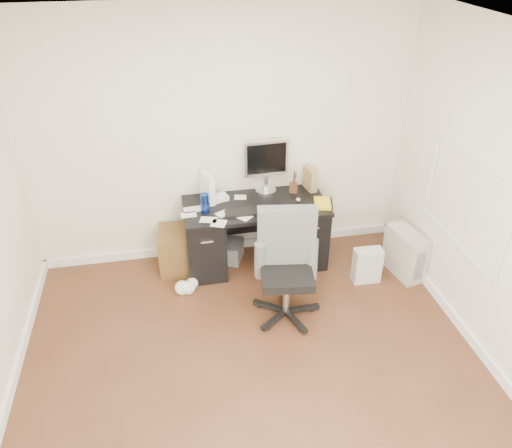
{
  "coord_description": "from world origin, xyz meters",
  "views": [
    {
      "loc": [
        -0.55,
        -2.8,
        3.32
      ],
      "look_at": [
        0.22,
        1.2,
        0.79
      ],
      "focal_mm": 35.0,
      "sensor_mm": 36.0,
      "label": 1
    }
  ],
  "objects_px": {
    "lcd_monitor": "(266,166)",
    "desk": "(255,232)",
    "office_chair": "(287,269)",
    "pc_tower": "(405,253)",
    "keyboard": "(245,212)",
    "wicker_basket": "(181,250)"
  },
  "relations": [
    {
      "from": "desk",
      "to": "wicker_basket",
      "type": "height_order",
      "value": "desk"
    },
    {
      "from": "pc_tower",
      "to": "wicker_basket",
      "type": "xyz_separation_m",
      "value": [
        -2.34,
        0.54,
        -0.02
      ]
    },
    {
      "from": "pc_tower",
      "to": "wicker_basket",
      "type": "relative_size",
      "value": 1.1
    },
    {
      "from": "lcd_monitor",
      "to": "pc_tower",
      "type": "relative_size",
      "value": 1.2
    },
    {
      "from": "lcd_monitor",
      "to": "pc_tower",
      "type": "bearing_deg",
      "value": -30.88
    },
    {
      "from": "lcd_monitor",
      "to": "office_chair",
      "type": "distance_m",
      "value": 1.26
    },
    {
      "from": "office_chair",
      "to": "wicker_basket",
      "type": "distance_m",
      "value": 1.38
    },
    {
      "from": "desk",
      "to": "pc_tower",
      "type": "height_order",
      "value": "desk"
    },
    {
      "from": "lcd_monitor",
      "to": "wicker_basket",
      "type": "distance_m",
      "value": 1.29
    },
    {
      "from": "lcd_monitor",
      "to": "desk",
      "type": "bearing_deg",
      "value": -124.87
    },
    {
      "from": "keyboard",
      "to": "pc_tower",
      "type": "relative_size",
      "value": 0.81
    },
    {
      "from": "lcd_monitor",
      "to": "pc_tower",
      "type": "height_order",
      "value": "lcd_monitor"
    },
    {
      "from": "lcd_monitor",
      "to": "office_chair",
      "type": "bearing_deg",
      "value": -94.54
    },
    {
      "from": "desk",
      "to": "keyboard",
      "type": "xyz_separation_m",
      "value": [
        -0.14,
        -0.16,
        0.36
      ]
    },
    {
      "from": "desk",
      "to": "wicker_basket",
      "type": "distance_m",
      "value": 0.83
    },
    {
      "from": "wicker_basket",
      "to": "keyboard",
      "type": "bearing_deg",
      "value": -19.16
    },
    {
      "from": "office_chair",
      "to": "pc_tower",
      "type": "height_order",
      "value": "office_chair"
    },
    {
      "from": "desk",
      "to": "pc_tower",
      "type": "bearing_deg",
      "value": -17.18
    },
    {
      "from": "desk",
      "to": "pc_tower",
      "type": "relative_size",
      "value": 2.98
    },
    {
      "from": "wicker_basket",
      "to": "lcd_monitor",
      "type": "bearing_deg",
      "value": 11.23
    },
    {
      "from": "desk",
      "to": "pc_tower",
      "type": "distance_m",
      "value": 1.62
    },
    {
      "from": "keyboard",
      "to": "office_chair",
      "type": "xyz_separation_m",
      "value": [
        0.26,
        -0.73,
        -0.22
      ]
    }
  ]
}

